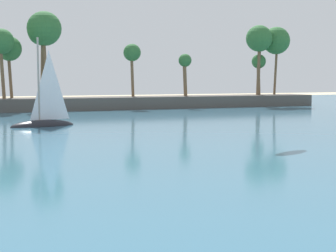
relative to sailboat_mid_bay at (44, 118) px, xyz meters
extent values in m
cube|color=#386B84|center=(-2.39, 10.98, -0.83)|extent=(220.00, 104.78, 0.06)
cube|color=#514C47|center=(-2.39, 23.37, 0.04)|extent=(95.33, 6.00, 1.80)
cylinder|color=brown|center=(15.98, 23.11, 4.12)|extent=(0.69, 0.65, 6.38)
sphere|color=#2D6633|center=(15.98, 23.11, 7.31)|extent=(2.51, 2.51, 2.51)
cylinder|color=brown|center=(37.04, 23.15, 3.61)|extent=(0.67, 0.66, 5.35)
sphere|color=#2D6633|center=(37.04, 23.15, 6.27)|extent=(2.25, 2.25, 2.25)
cylinder|color=brown|center=(3.77, 24.42, 5.68)|extent=(0.94, 0.64, 9.50)
sphere|color=#2D6633|center=(3.77, 24.42, 10.43)|extent=(4.73, 4.73, 4.73)
cylinder|color=brown|center=(40.01, 22.83, 5.27)|extent=(0.50, 0.78, 8.66)
sphere|color=#2D6633|center=(40.01, 22.83, 9.59)|extent=(4.36, 4.36, 4.36)
cylinder|color=brown|center=(3.41, 24.61, 5.48)|extent=(0.65, 0.63, 9.08)
sphere|color=#2D6633|center=(3.41, 24.61, 10.01)|extent=(3.75, 3.75, 3.75)
cylinder|color=brown|center=(23.87, 22.16, 3.59)|extent=(0.85, 0.74, 5.34)
sphere|color=#2D6633|center=(23.87, 22.16, 6.25)|extent=(1.94, 1.94, 1.94)
cylinder|color=brown|center=(-2.08, 22.16, 4.68)|extent=(0.78, 0.59, 7.49)
sphere|color=#2D6633|center=(-2.08, 22.16, 8.41)|extent=(3.29, 3.29, 3.29)
cylinder|color=brown|center=(36.55, 22.32, 5.37)|extent=(0.75, 0.56, 8.87)
sphere|color=#2D6633|center=(36.55, 22.32, 9.80)|extent=(4.13, 4.13, 4.13)
cylinder|color=brown|center=(-0.91, 24.61, 4.28)|extent=(0.72, 0.50, 6.69)
sphere|color=#2D6633|center=(-0.91, 24.61, 7.61)|extent=(3.33, 3.33, 3.33)
ellipsoid|color=black|center=(-0.13, -0.03, -0.80)|extent=(6.33, 3.02, 1.22)
cylinder|color=gray|center=(-0.43, -0.09, 3.62)|extent=(0.18, 0.18, 7.61)
pyramid|color=silver|center=(0.58, 0.12, 3.05)|extent=(2.72, 0.73, 6.47)
camera|label=1|loc=(-7.06, -49.84, 3.79)|focal=56.26mm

